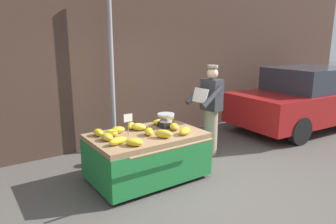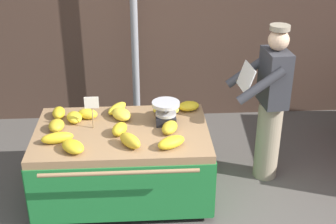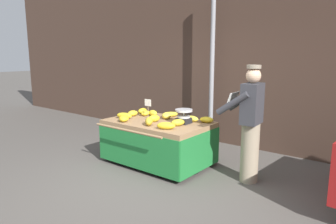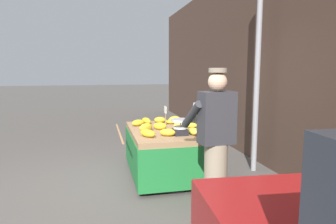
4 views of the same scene
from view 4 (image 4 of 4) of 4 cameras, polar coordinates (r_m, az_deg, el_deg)
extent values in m
plane|color=#514C47|center=(4.48, -11.14, -14.42)|extent=(60.00, 60.00, 0.00)
cube|color=#473328|center=(5.10, 22.82, 9.37)|extent=(16.00, 0.24, 3.75)
cylinder|color=gray|center=(5.17, 16.42, 6.71)|extent=(0.09, 0.09, 3.22)
cube|color=#93704C|center=(4.87, -0.47, -3.76)|extent=(1.72, 1.10, 0.08)
cylinder|color=black|center=(5.70, -2.18, -5.96)|extent=(0.05, 0.65, 0.65)
cylinder|color=#B7B7BC|center=(5.72, -2.23, -5.89)|extent=(0.01, 0.12, 0.12)
cylinder|color=black|center=(4.24, 1.87, -10.93)|extent=(0.05, 0.65, 0.65)
cylinder|color=#B7B7BC|center=(4.21, 1.98, -11.06)|extent=(0.01, 0.12, 0.12)
cylinder|color=#4C4742|center=(5.07, 4.78, -7.62)|extent=(0.05, 0.05, 0.67)
cube|color=#1E7233|center=(4.86, -6.88, -7.96)|extent=(1.72, 0.02, 0.60)
cube|color=#1E7233|center=(5.09, 5.65, -7.20)|extent=(1.72, 0.02, 0.60)
cube|color=#1E7233|center=(5.76, -2.33, -5.36)|extent=(0.02, 1.10, 0.60)
cube|color=#1E7233|center=(4.15, 2.16, -10.73)|extent=(0.02, 1.10, 0.60)
cylinder|color=#93704C|center=(4.76, -9.11, -3.88)|extent=(1.38, 0.04, 0.04)
cube|color=black|center=(4.45, 2.33, -3.75)|extent=(0.20, 0.20, 0.09)
cylinder|color=#B7B7BC|center=(4.43, 2.33, -2.49)|extent=(0.02, 0.02, 0.11)
cylinder|color=#B7B7BC|center=(4.42, 2.34, -1.57)|extent=(0.28, 0.28, 0.03)
cylinder|color=#B7B7BC|center=(4.44, 2.33, -2.93)|extent=(0.21, 0.21, 0.03)
cylinder|color=#997A51|center=(5.12, -0.46, -1.46)|extent=(0.01, 0.01, 0.22)
cube|color=white|center=(5.09, -0.51, 0.43)|extent=(0.14, 0.01, 0.12)
ellipsoid|color=yellow|center=(5.36, 0.70, -1.73)|extent=(0.21, 0.26, 0.09)
ellipsoid|color=yellow|center=(4.91, 2.27, -2.51)|extent=(0.28, 0.31, 0.11)
ellipsoid|color=gold|center=(4.70, -4.16, -2.91)|extent=(0.26, 0.29, 0.13)
ellipsoid|color=gold|center=(5.20, -5.64, -2.01)|extent=(0.29, 0.30, 0.10)
ellipsoid|color=gold|center=(4.38, -0.08, -3.84)|extent=(0.22, 0.27, 0.11)
ellipsoid|color=yellow|center=(5.00, 3.90, -2.44)|extent=(0.25, 0.31, 0.09)
ellipsoid|color=gold|center=(4.33, -3.84, -3.99)|extent=(0.31, 0.27, 0.11)
ellipsoid|color=yellow|center=(4.50, 4.79, -3.60)|extent=(0.28, 0.16, 0.10)
ellipsoid|color=gold|center=(4.84, -1.53, -2.64)|extent=(0.20, 0.24, 0.12)
ellipsoid|color=yellow|center=(5.25, 1.63, -1.85)|extent=(0.24, 0.18, 0.11)
ellipsoid|color=gold|center=(5.55, 1.29, -1.32)|extent=(0.14, 0.22, 0.11)
ellipsoid|color=gold|center=(5.38, -4.09, -1.63)|extent=(0.32, 0.18, 0.11)
ellipsoid|color=gold|center=(5.47, -1.52, -1.47)|extent=(0.15, 0.21, 0.10)
ellipsoid|color=gold|center=(4.29, 6.92, -4.20)|extent=(0.26, 0.21, 0.10)
cylinder|color=gray|center=(3.57, 8.88, -12.71)|extent=(0.26, 0.26, 0.88)
cube|color=#333338|center=(3.38, 9.15, -1.07)|extent=(0.26, 0.40, 0.58)
sphere|color=#DBB28E|center=(3.35, 9.30, 5.62)|extent=(0.21, 0.21, 0.21)
cylinder|color=gray|center=(3.34, 9.35, 7.76)|extent=(0.20, 0.20, 0.05)
cylinder|color=#333338|center=(3.49, 4.50, -0.55)|extent=(0.48, 0.13, 0.37)
cylinder|color=#333338|center=(3.67, 10.60, -0.25)|extent=(0.48, 0.13, 0.37)
cube|color=silver|center=(3.65, 7.05, -0.06)|extent=(0.12, 0.35, 0.25)
camera|label=1|loc=(7.59, -36.29, 9.98)|focal=33.09mm
camera|label=2|loc=(5.52, -49.10, 18.33)|focal=49.87mm
camera|label=3|loc=(3.20, -79.40, 4.67)|focal=33.48mm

